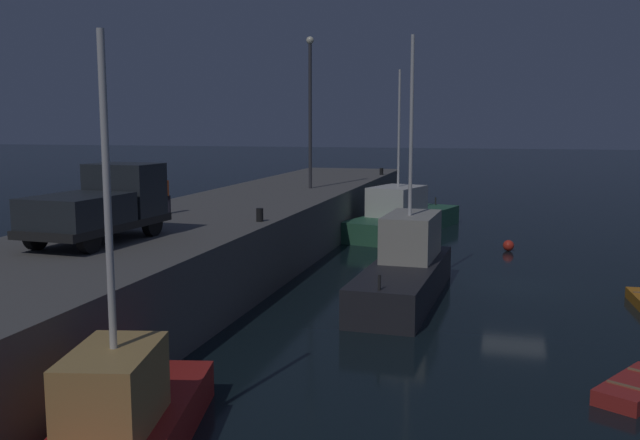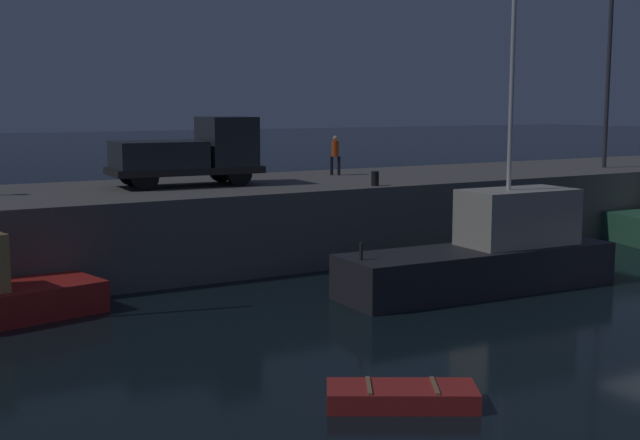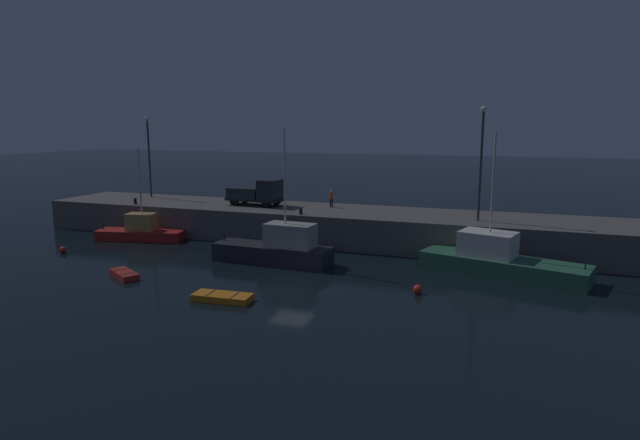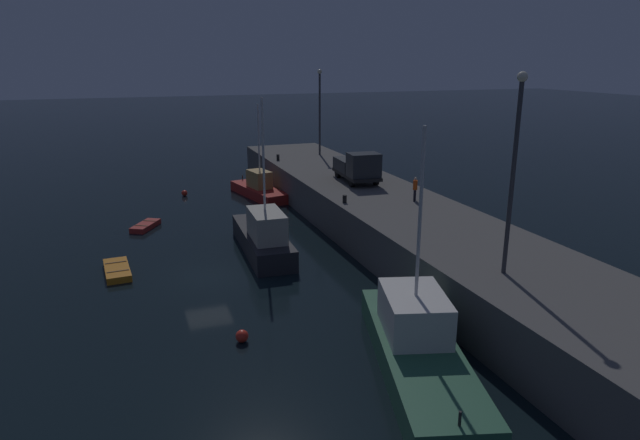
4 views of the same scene
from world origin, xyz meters
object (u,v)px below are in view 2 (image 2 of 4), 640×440
fishing_trawler_red (489,254)px  bollard_central (375,179)px  utility_truck (192,153)px  dockworker (335,153)px  dinghy_orange_near (402,396)px  lamp_post_east (609,57)px

fishing_trawler_red → bollard_central: size_ratio=18.76×
utility_truck → dockworker: bearing=10.3°
dockworker → bollard_central: bearing=-103.9°
fishing_trawler_red → bollard_central: (-0.38, 5.71, 1.90)m
fishing_trawler_red → dinghy_orange_near: bearing=-140.4°
dockworker → fishing_trawler_red: bearing=-94.2°
fishing_trawler_red → dockworker: (0.77, 10.34, 2.56)m
dockworker → utility_truck: bearing=-169.7°
utility_truck → dockworker: utility_truck is taller
utility_truck → lamp_post_east: bearing=-4.3°
dinghy_orange_near → utility_truck: 16.50m
dinghy_orange_near → dockworker: dockworker is taller
lamp_post_east → dinghy_orange_near: bearing=-146.7°
lamp_post_east → bollard_central: size_ratio=16.74×
fishing_trawler_red → dinghy_orange_near: fishing_trawler_red is taller
fishing_trawler_red → dinghy_orange_near: 10.74m
fishing_trawler_red → dinghy_orange_near: size_ratio=3.30×
dinghy_orange_near → bollard_central: 15.06m
lamp_post_east → bollard_central: 15.06m
lamp_post_east → dockworker: size_ratio=5.38×
bollard_central → dinghy_orange_near: bearing=-122.1°
dockworker → bollard_central: (-1.15, -4.63, -0.67)m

